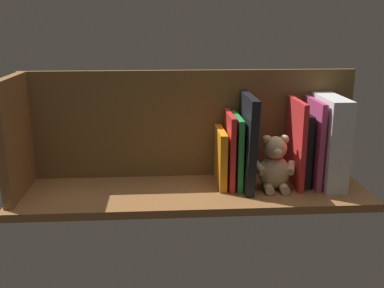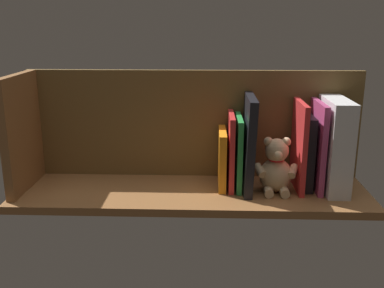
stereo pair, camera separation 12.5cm
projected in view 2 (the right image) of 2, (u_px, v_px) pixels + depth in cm
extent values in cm
cube|color=brown|center=(192.00, 193.00, 128.84)|extent=(100.60, 29.18, 2.20)
cube|color=brown|center=(193.00, 124.00, 135.96)|extent=(100.60, 1.50, 32.83)
cube|color=brown|center=(22.00, 133.00, 125.81)|extent=(2.40, 23.18, 32.83)
cube|color=silver|center=(334.00, 145.00, 125.36)|extent=(6.20, 18.44, 26.17)
cube|color=#B23F72|center=(317.00, 146.00, 126.58)|extent=(1.54, 16.72, 25.22)
cube|color=black|center=(306.00, 151.00, 128.52)|extent=(2.21, 14.01, 21.21)
cube|color=red|center=(299.00, 146.00, 126.67)|extent=(1.43, 16.91, 25.24)
ellipsoid|color=#D1B284|center=(275.00, 175.00, 125.84)|extent=(9.38, 8.45, 9.64)
sphere|color=#D1B284|center=(277.00, 150.00, 123.86)|extent=(6.63, 6.63, 6.63)
sphere|color=#D1B284|center=(286.00, 142.00, 123.03)|extent=(2.56, 2.56, 2.56)
sphere|color=#D1B284|center=(268.00, 142.00, 123.34)|extent=(2.56, 2.56, 2.56)
sphere|color=beige|center=(278.00, 155.00, 121.29)|extent=(2.56, 2.56, 2.56)
cylinder|color=#D1B284|center=(293.00, 171.00, 123.94)|extent=(3.84, 5.24, 3.57)
cylinder|color=#D1B284|center=(260.00, 170.00, 124.51)|extent=(3.64, 5.21, 3.57)
cylinder|color=#D1B284|center=(284.00, 192.00, 122.73)|extent=(2.66, 3.69, 2.56)
cylinder|color=#D1B284|center=(269.00, 192.00, 123.00)|extent=(2.66, 3.69, 2.56)
torus|color=red|center=(276.00, 159.00, 124.57)|extent=(4.52, 4.52, 0.75)
cube|color=black|center=(248.00, 143.00, 126.03)|extent=(3.15, 18.88, 26.84)
cube|color=green|center=(238.00, 152.00, 128.45)|extent=(1.48, 15.74, 20.74)
cube|color=red|center=(231.00, 151.00, 128.55)|extent=(1.46, 15.49, 21.42)
cube|color=orange|center=(222.00, 158.00, 129.50)|extent=(2.07, 15.07, 16.59)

